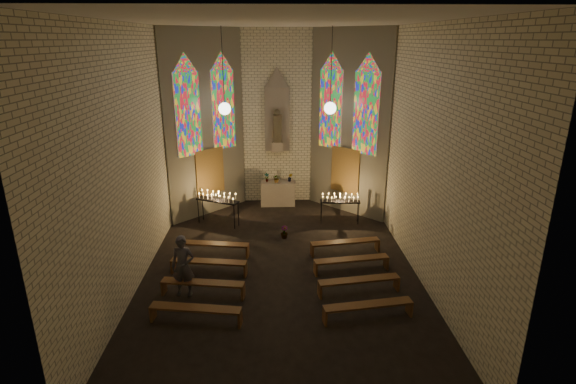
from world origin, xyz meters
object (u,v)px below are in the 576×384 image
object	(u,v)px
aisle_flower_pot	(284,232)
votive_stand_left	(217,198)
altar	(278,193)
votive_stand_right	(340,199)
visitor	(183,266)

from	to	relation	value
aisle_flower_pot	votive_stand_left	size ratio (longest dim) A/B	0.27
altar	votive_stand_right	bearing A→B (deg)	-41.44
visitor	altar	bearing A→B (deg)	74.07
aisle_flower_pot	votive_stand_left	distance (m)	2.87
aisle_flower_pot	votive_stand_right	bearing A→B (deg)	31.86
altar	votive_stand_right	world-z (taller)	votive_stand_right
aisle_flower_pot	votive_stand_left	bearing A→B (deg)	151.32
altar	votive_stand_left	distance (m)	3.06
altar	visitor	distance (m)	7.36
visitor	votive_stand_left	bearing A→B (deg)	90.56
votive_stand_right	visitor	distance (m)	6.89
altar	votive_stand_left	xyz separation A→B (m)	(-2.24, -2.01, 0.53)
altar	votive_stand_left	size ratio (longest dim) A/B	0.85
votive_stand_left	votive_stand_right	world-z (taller)	votive_stand_left
votive_stand_left	aisle_flower_pot	bearing A→B (deg)	-3.73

